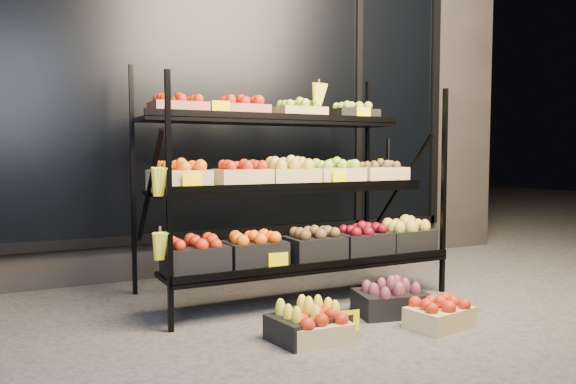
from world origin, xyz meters
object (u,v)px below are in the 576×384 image
floor_crate_left (317,327)px  floor_crate_midleft (308,322)px  display_rack (292,187)px  floor_crate_midright (439,313)px

floor_crate_left → floor_crate_midleft: size_ratio=0.81×
display_rack → floor_crate_midright: 1.35m
floor_crate_midleft → floor_crate_midright: 0.81m
display_rack → floor_crate_midright: (0.42, -1.07, -0.70)m
floor_crate_midleft → floor_crate_midright: floor_crate_midleft is taller
floor_crate_left → display_rack: bearing=74.9°
floor_crate_midleft → floor_crate_left: bearing=-85.9°
display_rack → floor_crate_left: size_ratio=6.08×
floor_crate_left → floor_crate_midleft: (-0.02, 0.07, 0.01)m
display_rack → floor_crate_midleft: 1.19m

